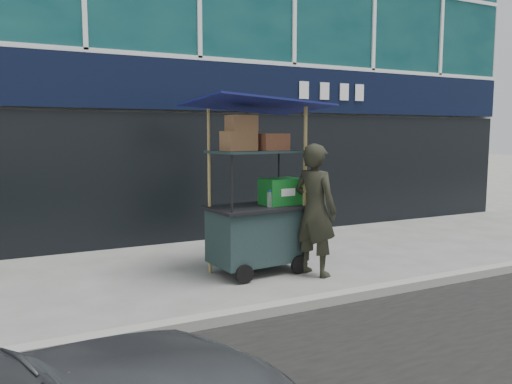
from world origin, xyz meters
TOP-DOWN VIEW (x-y plane):
  - ground at (0.00, 0.00)m, footprint 80.00×80.00m
  - curb at (0.00, -0.20)m, footprint 80.00×0.18m
  - vendor_cart at (-0.02, 1.43)m, footprint 2.00×1.50m
  - vendor_man at (0.63, 0.95)m, footprint 0.67×0.80m

SIDE VIEW (x-z plane):
  - ground at x=0.00m, z-range 0.00..0.00m
  - curb at x=0.00m, z-range 0.00..0.12m
  - vendor_cart at x=-0.02m, z-range -0.38..2.16m
  - vendor_man at x=0.63m, z-range 0.00..1.89m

